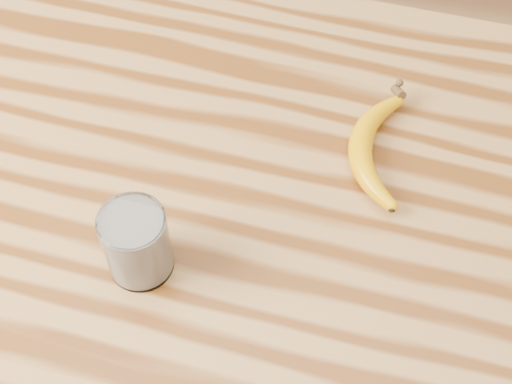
# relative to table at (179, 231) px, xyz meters

# --- Properties ---
(table) EXTENTS (1.20, 0.80, 0.90)m
(table) POSITION_rel_table_xyz_m (0.00, 0.00, 0.00)
(table) COLOR #9E6E3A
(table) RESTS_ON ground
(smoothie_glass) EXTENTS (0.07, 0.07, 0.09)m
(smoothie_glass) POSITION_rel_table_xyz_m (0.01, -0.13, 0.18)
(smoothie_glass) COLOR white
(smoothie_glass) RESTS_ON table
(banana) EXTENTS (0.12, 0.26, 0.03)m
(banana) POSITION_rel_table_xyz_m (0.22, 0.10, 0.15)
(banana) COLOR #D69000
(banana) RESTS_ON table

